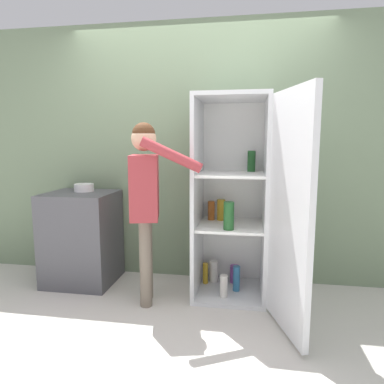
# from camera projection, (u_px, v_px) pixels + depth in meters

# --- Properties ---
(ground_plane) EXTENTS (12.00, 12.00, 0.00)m
(ground_plane) POSITION_uv_depth(u_px,v_px,m) (179.00, 323.00, 2.65)
(ground_plane) COLOR beige
(wall_back) EXTENTS (7.00, 0.06, 2.55)m
(wall_back) POSITION_uv_depth(u_px,v_px,m) (198.00, 154.00, 3.43)
(wall_back) COLOR gray
(wall_back) RESTS_ON ground_plane
(refrigerator) EXTENTS (0.88, 1.25, 1.79)m
(refrigerator) POSITION_uv_depth(u_px,v_px,m) (242.00, 202.00, 2.97)
(refrigerator) COLOR silver
(refrigerator) RESTS_ON ground_plane
(person) EXTENTS (0.67, 0.52, 1.55)m
(person) POSITION_uv_depth(u_px,v_px,m) (146.00, 191.00, 2.88)
(person) COLOR #726656
(person) RESTS_ON ground_plane
(counter) EXTENTS (0.65, 0.58, 0.90)m
(counter) POSITION_uv_depth(u_px,v_px,m) (82.00, 238.00, 3.39)
(counter) COLOR #4C4C51
(counter) RESTS_ON ground_plane
(bowl) EXTENTS (0.19, 0.19, 0.08)m
(bowl) POSITION_uv_depth(u_px,v_px,m) (84.00, 188.00, 3.41)
(bowl) COLOR white
(bowl) RESTS_ON counter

